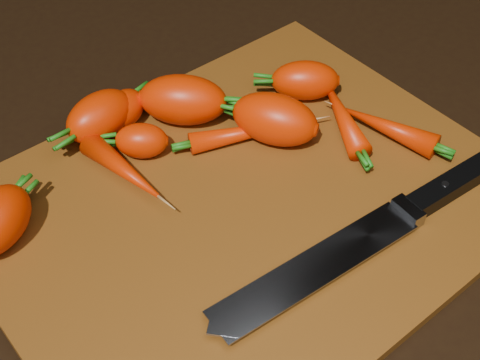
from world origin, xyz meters
TOP-DOWN VIEW (x-y plane):
  - ground at (0.00, 0.00)m, footprint 2.00×2.00m
  - cutting_board at (0.00, 0.00)m, footprint 0.50×0.40m
  - carrot_1 at (-0.04, 0.12)m, footprint 0.07×0.06m
  - carrot_2 at (0.02, 0.13)m, footprint 0.11×0.11m
  - carrot_3 at (0.08, 0.05)m, footprint 0.09×0.11m
  - carrot_4 at (-0.06, 0.17)m, footprint 0.09×0.06m
  - carrot_5 at (-0.03, 0.17)m, footprint 0.07×0.06m
  - carrot_6 at (0.15, 0.08)m, footprint 0.09×0.08m
  - carrot_7 at (0.15, 0.02)m, footprint 0.08×0.12m
  - carrot_8 at (0.06, 0.06)m, footprint 0.13×0.07m
  - carrot_9 at (0.17, -0.03)m, footprint 0.06×0.11m
  - carrot_10 at (-0.08, 0.10)m, footprint 0.04×0.11m
  - knife at (0.01, -0.11)m, footprint 0.35×0.06m

SIDE VIEW (x-z plane):
  - ground at x=0.00m, z-range -0.01..0.00m
  - cutting_board at x=0.00m, z-range 0.00..0.01m
  - knife at x=0.01m, z-range 0.01..0.03m
  - carrot_8 at x=0.06m, z-range 0.01..0.04m
  - carrot_7 at x=0.15m, z-range 0.01..0.04m
  - carrot_9 at x=0.17m, z-range 0.01..0.04m
  - carrot_10 at x=-0.08m, z-range 0.01..0.04m
  - carrot_1 at x=-0.04m, z-range 0.01..0.05m
  - carrot_5 at x=-0.03m, z-range 0.01..0.05m
  - carrot_6 at x=0.15m, z-range 0.01..0.06m
  - carrot_4 at x=-0.06m, z-range 0.01..0.06m
  - carrot_3 at x=0.08m, z-range 0.01..0.07m
  - carrot_2 at x=0.02m, z-range 0.01..0.07m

